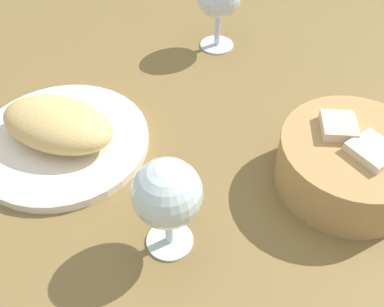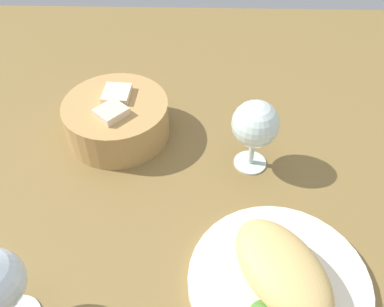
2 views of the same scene
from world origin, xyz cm
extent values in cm
cube|color=olive|center=(0.00, 0.00, -1.00)|extent=(140.00, 140.00, 2.00)
cylinder|color=white|center=(-12.71, -10.06, 0.70)|extent=(25.36, 25.36, 1.40)
ellipsoid|color=#E0B96C|center=(-12.71, -10.06, 4.20)|extent=(19.76, 17.06, 5.60)
cone|color=#4C8734|center=(-17.92, -7.74, 2.29)|extent=(4.63, 4.63, 1.79)
cylinder|color=tan|center=(17.80, 16.78, 3.64)|extent=(19.30, 19.30, 7.27)
cube|color=beige|center=(20.01, 16.64, 5.78)|extent=(5.64, 5.14, 5.36)
cube|color=beige|center=(14.59, 16.76, 6.26)|extent=(6.59, 6.56, 4.90)
cylinder|color=silver|center=(10.58, -7.78, 0.30)|extent=(5.79, 5.79, 0.60)
cylinder|color=silver|center=(10.58, -7.78, 2.99)|extent=(1.00, 1.00, 4.78)
sphere|color=silver|center=(10.58, -7.78, 9.38)|extent=(7.99, 7.99, 7.99)
cylinder|color=silver|center=(-18.43, 24.91, 0.30)|extent=(6.20, 6.20, 0.60)
cylinder|color=silver|center=(-18.43, 24.91, 3.34)|extent=(1.00, 1.00, 5.49)
camera|label=1|loc=(37.14, -25.59, 48.74)|focal=43.54mm
camera|label=2|loc=(-41.08, 1.25, 54.66)|focal=39.17mm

